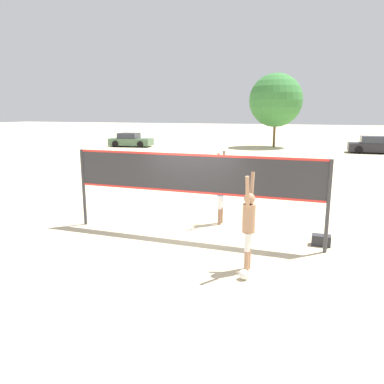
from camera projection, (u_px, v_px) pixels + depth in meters
ground_plane at (192, 237)px, 10.56m from camera, size 200.00×200.00×0.00m
volleyball_net at (192, 178)px, 10.21m from camera, size 7.18×0.10×2.35m
player_spiker at (249, 221)px, 8.09m from camera, size 0.28×0.71×2.18m
player_blocker at (221, 186)px, 11.54m from camera, size 0.28×0.72×2.27m
volleyball at (244, 274)px, 7.85m from camera, size 0.22×0.22×0.22m
gear_bag at (321, 240)px, 9.85m from camera, size 0.48×0.28×0.28m
parked_car_near at (131, 140)px, 37.87m from camera, size 4.45×2.38×1.38m
parked_car_mid at (374, 146)px, 31.83m from camera, size 4.30×2.03×1.44m
tree_left_cluster at (276, 100)px, 36.49m from camera, size 5.17×5.17×7.15m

